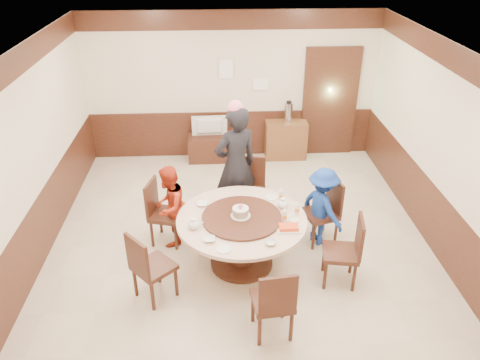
{
  "coord_description": "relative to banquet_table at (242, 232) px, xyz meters",
  "views": [
    {
      "loc": [
        -0.31,
        -5.6,
        4.14
      ],
      "look_at": [
        -0.01,
        -0.12,
        1.1
      ],
      "focal_mm": 35.0,
      "sensor_mm": 36.0,
      "label": 1
    }
  ],
  "objects": [
    {
      "name": "room",
      "position": [
        0.02,
        0.53,
        0.55
      ],
      "size": [
        6.0,
        6.04,
        2.84
      ],
      "color": "beige",
      "rests_on": "ground"
    },
    {
      "name": "banquet_table",
      "position": [
        0.0,
        0.0,
        0.0
      ],
      "size": [
        1.71,
        1.71,
        0.78
      ],
      "color": "#3C1D13",
      "rests_on": "ground"
    },
    {
      "name": "chair_0",
      "position": [
        1.19,
        0.51,
        -0.23
      ],
      "size": [
        0.55,
        0.55,
        0.97
      ],
      "rotation": [
        0.0,
        0.0,
        1.86
      ],
      "color": "#3C1D13",
      "rests_on": "ground"
    },
    {
      "name": "chair_1",
      "position": [
        0.2,
        1.18,
        -0.23
      ],
      "size": [
        0.52,
        0.53,
        0.97
      ],
      "rotation": [
        0.0,
        0.0,
        2.93
      ],
      "color": "#3C1D13",
      "rests_on": "ground"
    },
    {
      "name": "chair_2",
      "position": [
        -1.07,
        0.6,
        -0.23
      ],
      "size": [
        0.54,
        0.54,
        0.97
      ],
      "rotation": [
        0.0,
        0.0,
        4.46
      ],
      "color": "#3C1D13",
      "rests_on": "ground"
    },
    {
      "name": "chair_3",
      "position": [
        -1.12,
        -0.58,
        -0.23
      ],
      "size": [
        0.62,
        0.62,
        0.97
      ],
      "rotation": [
        0.0,
        0.0,
        5.45
      ],
      "color": "#3C1D13",
      "rests_on": "ground"
    },
    {
      "name": "chair_4",
      "position": [
        0.27,
        -1.24,
        -0.23
      ],
      "size": [
        0.49,
        0.5,
        0.97
      ],
      "rotation": [
        0.0,
        0.0,
        6.41
      ],
      "color": "#3C1D13",
      "rests_on": "ground"
    },
    {
      "name": "chair_5",
      "position": [
        1.26,
        -0.41,
        -0.23
      ],
      "size": [
        0.52,
        0.51,
        0.97
      ],
      "rotation": [
        0.0,
        0.0,
        7.69
      ],
      "color": "#3C1D13",
      "rests_on": "ground"
    },
    {
      "name": "person_standing",
      "position": [
        -0.03,
        1.14,
        0.4
      ],
      "size": [
        0.81,
        0.69,
        1.87
      ],
      "primitive_type": "imported",
      "rotation": [
        0.0,
        0.0,
        3.57
      ],
      "color": "black",
      "rests_on": "ground"
    },
    {
      "name": "person_red",
      "position": [
        -0.99,
        0.57,
        0.08
      ],
      "size": [
        0.61,
        0.7,
        1.22
      ],
      "primitive_type": "imported",
      "rotation": [
        0.0,
        0.0,
        4.44
      ],
      "color": "#B32F17",
      "rests_on": "ground"
    },
    {
      "name": "person_blue",
      "position": [
        1.17,
        0.46,
        0.06
      ],
      "size": [
        0.76,
        0.89,
        1.19
      ],
      "primitive_type": "imported",
      "rotation": [
        0.0,
        0.0,
        2.08
      ],
      "color": "navy",
      "rests_on": "ground"
    },
    {
      "name": "birthday_cake",
      "position": [
        -0.01,
        0.01,
        0.31
      ],
      "size": [
        0.26,
        0.26,
        0.18
      ],
      "color": "white",
      "rests_on": "banquet_table"
    },
    {
      "name": "teapot_left",
      "position": [
        -0.62,
        -0.2,
        0.28
      ],
      "size": [
        0.17,
        0.15,
        0.13
      ],
      "primitive_type": "ellipsoid",
      "color": "white",
      "rests_on": "banquet_table"
    },
    {
      "name": "teapot_right",
      "position": [
        0.57,
        0.23,
        0.28
      ],
      "size": [
        0.17,
        0.15,
        0.13
      ],
      "primitive_type": "ellipsoid",
      "color": "white",
      "rests_on": "banquet_table"
    },
    {
      "name": "bowl_0",
      "position": [
        -0.51,
        0.35,
        0.24
      ],
      "size": [
        0.15,
        0.15,
        0.04
      ],
      "primitive_type": "imported",
      "color": "white",
      "rests_on": "banquet_table"
    },
    {
      "name": "bowl_1",
      "position": [
        0.31,
        -0.58,
        0.24
      ],
      "size": [
        0.13,
        0.13,
        0.04
      ],
      "primitive_type": "imported",
      "color": "white",
      "rests_on": "banquet_table"
    },
    {
      "name": "bowl_2",
      "position": [
        -0.42,
        -0.47,
        0.23
      ],
      "size": [
        0.15,
        0.15,
        0.04
      ],
      "primitive_type": "imported",
      "color": "white",
      "rests_on": "banquet_table"
    },
    {
      "name": "bowl_3",
      "position": [
        0.66,
        -0.12,
        0.24
      ],
      "size": [
        0.14,
        0.14,
        0.04
      ],
      "primitive_type": "imported",
      "color": "white",
      "rests_on": "banquet_table"
    },
    {
      "name": "saucer_near",
      "position": [
        -0.25,
        -0.65,
        0.22
      ],
      "size": [
        0.18,
        0.18,
        0.01
      ],
      "primitive_type": "cylinder",
      "color": "white",
      "rests_on": "banquet_table"
    },
    {
      "name": "saucer_far",
      "position": [
        0.45,
        0.5,
        0.22
      ],
      "size": [
        0.18,
        0.18,
        0.01
      ],
      "primitive_type": "cylinder",
      "color": "white",
      "rests_on": "banquet_table"
    },
    {
      "name": "shrimp_platter",
      "position": [
        0.57,
        -0.29,
        0.24
      ],
      "size": [
        0.3,
        0.2,
        0.06
      ],
      "color": "white",
      "rests_on": "banquet_table"
    },
    {
      "name": "bottle_0",
      "position": [
        0.55,
        -0.1,
        0.3
      ],
      "size": [
        0.06,
        0.06,
        0.16
      ],
      "primitive_type": "cylinder",
      "color": "white",
      "rests_on": "banquet_table"
    },
    {
      "name": "bottle_1",
      "position": [
        0.73,
        0.06,
        0.3
      ],
      "size": [
        0.06,
        0.06,
        0.16
      ],
      "primitive_type": "cylinder",
      "color": "white",
      "rests_on": "banquet_table"
    },
    {
      "name": "bottle_2",
      "position": [
        0.57,
        0.42,
        0.3
      ],
      "size": [
        0.06,
        0.06,
        0.16
      ],
      "primitive_type": "cylinder",
      "color": "white",
      "rests_on": "banquet_table"
    },
    {
      "name": "tv_stand",
      "position": [
        -0.43,
        3.27,
        -0.28
      ],
      "size": [
        0.85,
        0.45,
        0.5
      ],
      "primitive_type": "cube",
      "color": "#3C1D13",
      "rests_on": "ground"
    },
    {
      "name": "television",
      "position": [
        -0.43,
        3.27,
        0.16
      ],
      "size": [
        0.68,
        0.11,
        0.39
      ],
      "primitive_type": "imported",
      "rotation": [
        0.0,
        0.0,
        3.17
      ],
      "color": "gray",
      "rests_on": "tv_stand"
    },
    {
      "name": "side_cabinet",
      "position": [
        1.06,
        3.3,
        -0.16
      ],
      "size": [
        0.8,
        0.4,
        0.75
      ],
      "primitive_type": "cube",
      "color": "brown",
      "rests_on": "ground"
    },
    {
      "name": "thermos",
      "position": [
        1.09,
        3.3,
        0.41
      ],
      "size": [
        0.15,
        0.15,
        0.38
      ],
      "primitive_type": "cylinder",
      "color": "silver",
      "rests_on": "side_cabinet"
    },
    {
      "name": "notice_left",
      "position": [
        -0.09,
        3.47,
        1.22
      ],
      "size": [
        0.25,
        0.0,
        0.35
      ],
      "primitive_type": "cube",
      "color": "white",
      "rests_on": "room"
    },
    {
      "name": "notice_right",
      "position": [
        0.56,
        3.47,
        0.92
      ],
      "size": [
        0.3,
        0.0,
        0.22
      ],
      "primitive_type": "cube",
      "color": "white",
      "rests_on": "room"
    }
  ]
}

